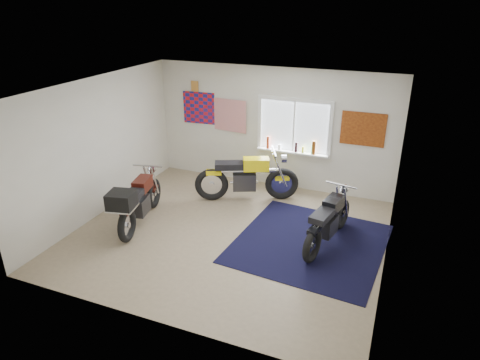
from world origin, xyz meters
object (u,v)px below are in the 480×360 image
at_px(navy_rug, 310,243).
at_px(maroon_tourer, 137,202).
at_px(black_chrome_bike, 328,222).
at_px(yellow_triumph, 246,178).

distance_m(navy_rug, maroon_tourer, 3.28).
xyz_separation_m(navy_rug, black_chrome_bike, (0.27, 0.12, 0.42)).
height_order(yellow_triumph, black_chrome_bike, yellow_triumph).
relative_size(navy_rug, black_chrome_bike, 1.37).
bearing_deg(black_chrome_bike, navy_rug, 124.25).
bearing_deg(black_chrome_bike, yellow_triumph, 71.32).
bearing_deg(maroon_tourer, yellow_triumph, -50.83).
height_order(navy_rug, yellow_triumph, yellow_triumph).
distance_m(yellow_triumph, black_chrome_bike, 2.28).
bearing_deg(yellow_triumph, maroon_tourer, -152.22).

